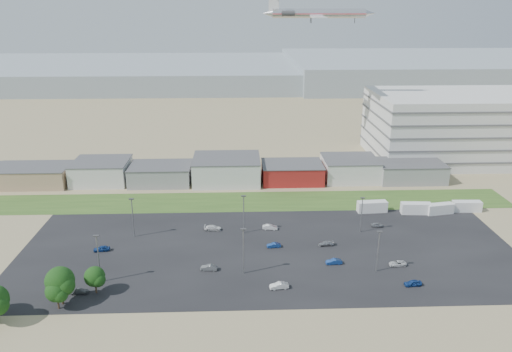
{
  "coord_description": "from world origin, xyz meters",
  "views": [
    {
      "loc": [
        -2.05,
        -88.38,
        56.53
      ],
      "look_at": [
        2.05,
        22.0,
        18.5
      ],
      "focal_mm": 35.0,
      "sensor_mm": 36.0,
      "label": 1
    }
  ],
  "objects_px": {
    "parked_car_6": "(213,228)",
    "parked_car_0": "(398,263)",
    "parked_car_11": "(270,227)",
    "parked_car_12": "(326,243)",
    "parked_car_10": "(80,291)",
    "box_trailer_a": "(372,207)",
    "parked_car_4": "(209,268)",
    "parked_car_2": "(413,283)",
    "parked_car_1": "(334,262)",
    "parked_car_7": "(274,245)",
    "parked_car_8": "(377,225)",
    "parked_car_5": "(102,249)",
    "airliner": "(319,13)",
    "parked_car_13": "(279,286)"
  },
  "relations": [
    {
      "from": "parked_car_0",
      "to": "parked_car_11",
      "type": "height_order",
      "value": "parked_car_11"
    },
    {
      "from": "parked_car_4",
      "to": "parked_car_12",
      "type": "relative_size",
      "value": 1.0
    },
    {
      "from": "parked_car_7",
      "to": "parked_car_12",
      "type": "xyz_separation_m",
      "value": [
        12.99,
        0.49,
        -0.02
      ]
    },
    {
      "from": "parked_car_2",
      "to": "parked_car_5",
      "type": "xyz_separation_m",
      "value": [
        -70.06,
        18.36,
        0.02
      ]
    },
    {
      "from": "parked_car_6",
      "to": "parked_car_8",
      "type": "xyz_separation_m",
      "value": [
        43.95,
        0.47,
        -0.09
      ]
    },
    {
      "from": "box_trailer_a",
      "to": "parked_car_2",
      "type": "distance_m",
      "value": 40.0
    },
    {
      "from": "airliner",
      "to": "parked_car_13",
      "type": "height_order",
      "value": "airliner"
    },
    {
      "from": "parked_car_2",
      "to": "box_trailer_a",
      "type": "bearing_deg",
      "value": 173.11
    },
    {
      "from": "box_trailer_a",
      "to": "parked_car_7",
      "type": "bearing_deg",
      "value": -148.97
    },
    {
      "from": "box_trailer_a",
      "to": "parked_car_7",
      "type": "height_order",
      "value": "box_trailer_a"
    },
    {
      "from": "box_trailer_a",
      "to": "parked_car_10",
      "type": "distance_m",
      "value": 82.04
    },
    {
      "from": "airliner",
      "to": "parked_car_5",
      "type": "bearing_deg",
      "value": -127.74
    },
    {
      "from": "parked_car_5",
      "to": "parked_car_10",
      "type": "distance_m",
      "value": 18.81
    },
    {
      "from": "airliner",
      "to": "parked_car_4",
      "type": "distance_m",
      "value": 104.93
    },
    {
      "from": "box_trailer_a",
      "to": "parked_car_4",
      "type": "distance_m",
      "value": 55.24
    },
    {
      "from": "parked_car_2",
      "to": "parked_car_7",
      "type": "height_order",
      "value": "parked_car_2"
    },
    {
      "from": "parked_car_6",
      "to": "parked_car_10",
      "type": "xyz_separation_m",
      "value": [
        -26.16,
        -29.65,
        -0.12
      ]
    },
    {
      "from": "parked_car_1",
      "to": "parked_car_11",
      "type": "height_order",
      "value": "parked_car_11"
    },
    {
      "from": "parked_car_1",
      "to": "parked_car_4",
      "type": "bearing_deg",
      "value": -89.73
    },
    {
      "from": "parked_car_6",
      "to": "parked_car_12",
      "type": "bearing_deg",
      "value": -105.22
    },
    {
      "from": "parked_car_1",
      "to": "parked_car_8",
      "type": "distance_m",
      "value": 25.0
    },
    {
      "from": "box_trailer_a",
      "to": "parked_car_6",
      "type": "distance_m",
      "value": 46.51
    },
    {
      "from": "parked_car_11",
      "to": "parked_car_13",
      "type": "bearing_deg",
      "value": -173.9
    },
    {
      "from": "parked_car_4",
      "to": "parked_car_5",
      "type": "relative_size",
      "value": 0.99
    },
    {
      "from": "parked_car_6",
      "to": "parked_car_11",
      "type": "relative_size",
      "value": 1.14
    },
    {
      "from": "parked_car_0",
      "to": "parked_car_10",
      "type": "relative_size",
      "value": 1.06
    },
    {
      "from": "parked_car_10",
      "to": "parked_car_12",
      "type": "relative_size",
      "value": 0.98
    },
    {
      "from": "parked_car_2",
      "to": "parked_car_1",
      "type": "bearing_deg",
      "value": -128.05
    },
    {
      "from": "parked_car_8",
      "to": "box_trailer_a",
      "type": "bearing_deg",
      "value": -4.91
    },
    {
      "from": "parked_car_5",
      "to": "parked_car_8",
      "type": "relative_size",
      "value": 1.16
    },
    {
      "from": "parked_car_0",
      "to": "box_trailer_a",
      "type": "bearing_deg",
      "value": 169.54
    },
    {
      "from": "parked_car_0",
      "to": "parked_car_7",
      "type": "bearing_deg",
      "value": -116.6
    },
    {
      "from": "parked_car_4",
      "to": "parked_car_13",
      "type": "relative_size",
      "value": 0.96
    },
    {
      "from": "parked_car_0",
      "to": "parked_car_4",
      "type": "relative_size",
      "value": 1.03
    },
    {
      "from": "parked_car_4",
      "to": "box_trailer_a",
      "type": "bearing_deg",
      "value": 131.07
    },
    {
      "from": "box_trailer_a",
      "to": "airliner",
      "type": "distance_m",
      "value": 73.8
    },
    {
      "from": "parked_car_0",
      "to": "parked_car_12",
      "type": "xyz_separation_m",
      "value": [
        -14.65,
        10.63,
        0.0
      ]
    },
    {
      "from": "parked_car_12",
      "to": "parked_car_11",
      "type": "bearing_deg",
      "value": -130.14
    },
    {
      "from": "parked_car_5",
      "to": "parked_car_12",
      "type": "relative_size",
      "value": 1.01
    },
    {
      "from": "parked_car_6",
      "to": "parked_car_0",
      "type": "bearing_deg",
      "value": -111.47
    },
    {
      "from": "parked_car_8",
      "to": "parked_car_10",
      "type": "height_order",
      "value": "parked_car_8"
    },
    {
      "from": "parked_car_0",
      "to": "parked_car_4",
      "type": "distance_m",
      "value": 43.0
    },
    {
      "from": "parked_car_0",
      "to": "parked_car_6",
      "type": "xyz_separation_m",
      "value": [
        -43.04,
        20.57,
        0.11
      ]
    },
    {
      "from": "airliner",
      "to": "parked_car_0",
      "type": "relative_size",
      "value": 10.08
    },
    {
      "from": "box_trailer_a",
      "to": "parked_car_10",
      "type": "relative_size",
      "value": 2.27
    },
    {
      "from": "parked_car_2",
      "to": "parked_car_8",
      "type": "distance_m",
      "value": 29.67
    },
    {
      "from": "parked_car_5",
      "to": "parked_car_12",
      "type": "xyz_separation_m",
      "value": [
        54.8,
        0.9,
        -0.11
      ]
    },
    {
      "from": "parked_car_5",
      "to": "parked_car_2",
      "type": "bearing_deg",
      "value": 68.18
    },
    {
      "from": "parked_car_7",
      "to": "parked_car_13",
      "type": "height_order",
      "value": "parked_car_13"
    },
    {
      "from": "parked_car_7",
      "to": "parked_car_8",
      "type": "relative_size",
      "value": 1.04
    }
  ]
}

